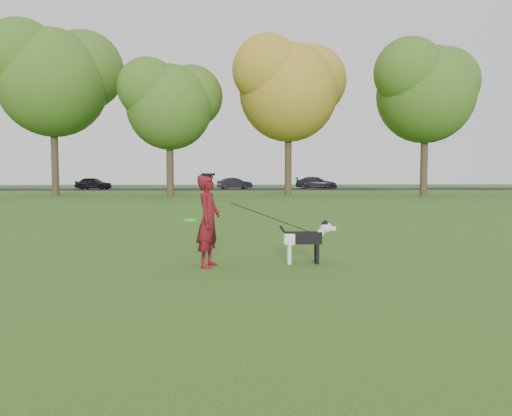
{
  "coord_description": "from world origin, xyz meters",
  "views": [
    {
      "loc": [
        -0.1,
        -7.94,
        1.54
      ],
      "look_at": [
        0.36,
        0.54,
        0.95
      ],
      "focal_mm": 35.0,
      "sensor_mm": 36.0,
      "label": 1
    }
  ],
  "objects": [
    {
      "name": "man_held_items",
      "position": [
        0.63,
        0.31,
        0.79
      ],
      "size": [
        2.21,
        0.43,
        1.04
      ],
      "color": "#20FD25",
      "rests_on": "ground"
    },
    {
      "name": "tree_row",
      "position": [
        -1.43,
        26.07,
        7.41
      ],
      "size": [
        51.74,
        8.86,
        12.01
      ],
      "color": "#38281C",
      "rests_on": "ground"
    },
    {
      "name": "car_mid",
      "position": [
        0.45,
        40.0,
        0.57
      ],
      "size": [
        3.51,
        1.98,
        1.09
      ],
      "primitive_type": "imported",
      "rotation": [
        0.0,
        0.0,
        1.84
      ],
      "color": "black",
      "rests_on": "road"
    },
    {
      "name": "car_left",
      "position": [
        -12.92,
        40.0,
        0.59
      ],
      "size": [
        3.57,
        2.03,
        1.15
      ],
      "primitive_type": "imported",
      "rotation": [
        0.0,
        0.0,
        1.36
      ],
      "color": "black",
      "rests_on": "road"
    },
    {
      "name": "car_right",
      "position": [
        8.34,
        40.0,
        0.61
      ],
      "size": [
        4.26,
        2.21,
        1.18
      ],
      "primitive_type": "imported",
      "rotation": [
        0.0,
        0.0,
        1.43
      ],
      "color": "black",
      "rests_on": "road"
    },
    {
      "name": "dog",
      "position": [
        1.24,
        0.44,
        0.46
      ],
      "size": [
        1.0,
        0.2,
        0.76
      ],
      "color": "black",
      "rests_on": "ground"
    },
    {
      "name": "road",
      "position": [
        0.0,
        40.0,
        0.01
      ],
      "size": [
        120.0,
        7.0,
        0.02
      ],
      "primitive_type": "cube",
      "color": "black",
      "rests_on": "ground"
    },
    {
      "name": "ground",
      "position": [
        0.0,
        0.0,
        0.0
      ],
      "size": [
        120.0,
        120.0,
        0.0
      ],
      "primitive_type": "plane",
      "color": "#285116",
      "rests_on": "ground"
    },
    {
      "name": "man",
      "position": [
        -0.44,
        0.23,
        0.77
      ],
      "size": [
        0.51,
        0.64,
        1.53
      ],
      "primitive_type": "imported",
      "rotation": [
        0.0,
        0.0,
        1.3
      ],
      "color": "#530E0B",
      "rests_on": "ground"
    }
  ]
}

